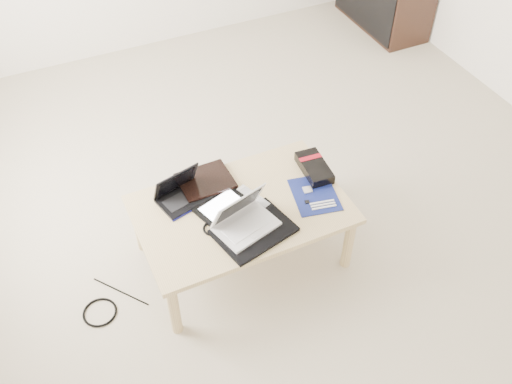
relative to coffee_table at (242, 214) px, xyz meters
name	(u,v)px	position (x,y,z in m)	size (l,w,h in m)	color
ground	(273,184)	(0.41, 0.45, -0.35)	(4.00, 4.00, 0.00)	beige
coffee_table	(242,214)	(0.00, 0.00, 0.00)	(1.10, 0.70, 0.40)	tan
book	(205,181)	(-0.10, 0.25, 0.06)	(0.29, 0.24, 0.03)	black
netbook	(181,194)	(-0.26, 0.19, 0.09)	(0.29, 0.24, 0.18)	black
tablet	(224,208)	(-0.09, 0.03, 0.06)	(0.32, 0.28, 0.01)	black
remote	(255,198)	(0.09, 0.02, 0.06)	(0.13, 0.23, 0.02)	silver
neoprene_sleeve	(254,231)	(-0.01, -0.18, 0.06)	(0.38, 0.27, 0.02)	black
white_laptop	(244,219)	(-0.04, -0.13, 0.11)	(0.34, 0.28, 0.20)	silver
motherboard	(315,195)	(0.39, -0.08, 0.05)	(0.28, 0.33, 0.01)	#0C104D
gpu_box	(314,168)	(0.48, 0.08, 0.08)	(0.15, 0.27, 0.06)	black
cable_coil	(213,228)	(-0.19, -0.07, 0.05)	(0.10, 0.10, 0.01)	black
floor_cable_coil	(100,312)	(-0.84, -0.04, -0.35)	(0.18, 0.18, 0.01)	black
floor_cable_trail	(121,292)	(-0.70, 0.05, -0.35)	(0.01, 0.01, 0.37)	black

